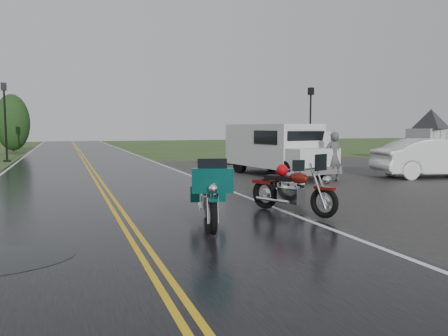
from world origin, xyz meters
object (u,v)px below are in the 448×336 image
at_px(person_at_van, 333,158).
at_px(visitor_center, 431,122).
at_px(motorcycle_red, 324,190).
at_px(motorcycle_teal, 213,200).
at_px(van_white, 287,152).
at_px(motorcycle_silver, 300,184).
at_px(lamp_post_far_left, 5,122).
at_px(sedan_white, 434,159).
at_px(lamp_post_far_right, 310,125).

bearing_deg(person_at_van, visitor_center, -147.94).
xyz_separation_m(motorcycle_red, motorcycle_teal, (-2.81, -0.58, 0.02)).
relative_size(visitor_center, van_white, 2.78).
height_order(motorcycle_silver, person_at_van, person_at_van).
bearing_deg(motorcycle_silver, visitor_center, 40.46).
height_order(visitor_center, motorcycle_red, visitor_center).
bearing_deg(lamp_post_far_left, sedan_white, -41.57).
bearing_deg(person_at_van, lamp_post_far_right, -114.12).
distance_m(lamp_post_far_left, lamp_post_far_right, 18.22).
height_order(van_white, lamp_post_far_right, lamp_post_far_right).
height_order(motorcycle_red, motorcycle_teal, motorcycle_teal).
xyz_separation_m(motorcycle_red, van_white, (2.55, 6.47, 0.43)).
height_order(motorcycle_silver, lamp_post_far_right, lamp_post_far_right).
distance_m(visitor_center, motorcycle_silver, 18.81).
bearing_deg(motorcycle_silver, lamp_post_far_left, 120.84).
xyz_separation_m(motorcycle_silver, lamp_post_far_left, (-9.12, 19.18, 1.83)).
xyz_separation_m(visitor_center, motorcycle_silver, (-15.33, -10.75, -1.83)).
height_order(visitor_center, sedan_white, visitor_center).
height_order(motorcycle_red, van_white, van_white).
height_order(van_white, person_at_van, van_white).
height_order(motorcycle_teal, lamp_post_far_right, lamp_post_far_right).
bearing_deg(van_white, lamp_post_far_left, 118.95).
xyz_separation_m(motorcycle_teal, lamp_post_far_right, (10.98, 14.65, 1.49)).
distance_m(motorcycle_teal, lamp_post_far_left, 22.49).
bearing_deg(van_white, motorcycle_teal, -135.75).
bearing_deg(motorcycle_silver, lamp_post_far_right, 63.09).
xyz_separation_m(van_white, lamp_post_far_right, (5.62, 7.60, 1.08)).
bearing_deg(visitor_center, lamp_post_far_left, 160.98).
distance_m(van_white, person_at_van, 1.77).
height_order(visitor_center, motorcycle_silver, visitor_center).
xyz_separation_m(visitor_center, motorcycle_red, (-15.80, -12.65, -1.70)).
bearing_deg(van_white, visitor_center, 16.47).
xyz_separation_m(motorcycle_red, person_at_van, (4.20, 5.85, 0.23)).
bearing_deg(motorcycle_silver, van_white, 70.98).
bearing_deg(motorcycle_red, visitor_center, 14.90).
distance_m(motorcycle_teal, lamp_post_far_right, 18.37).
relative_size(motorcycle_red, van_white, 0.41).
relative_size(van_white, lamp_post_far_right, 1.30).
bearing_deg(visitor_center, lamp_post_far_right, 169.43).
xyz_separation_m(person_at_van, lamp_post_far_left, (-12.84, 15.22, 1.46)).
relative_size(visitor_center, motorcycle_red, 6.72).
bearing_deg(visitor_center, sedan_white, -134.44).
bearing_deg(visitor_center, person_at_van, -149.65).
bearing_deg(person_at_van, motorcycle_red, 56.08).
height_order(visitor_center, lamp_post_far_right, visitor_center).
height_order(visitor_center, van_white, visitor_center).
relative_size(motorcycle_red, sedan_white, 0.49).
bearing_deg(motorcycle_teal, person_at_van, 57.22).
bearing_deg(lamp_post_far_right, person_at_van, -115.83).
bearing_deg(lamp_post_far_right, motorcycle_teal, -126.85).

